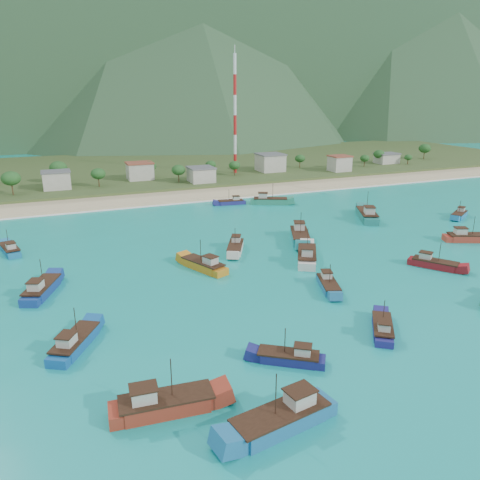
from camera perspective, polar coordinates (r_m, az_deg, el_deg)
name	(u,v)px	position (r m, az deg, el deg)	size (l,w,h in m)	color
ground	(270,284)	(86.86, 3.73, -5.33)	(600.00, 600.00, 0.00)	#0C897F
beach	(167,198)	(158.47, -8.87, 5.12)	(400.00, 18.00, 1.20)	beige
land	(134,170)	(217.30, -12.75, 8.28)	(400.00, 110.00, 2.40)	#385123
surf_line	(174,204)	(149.47, -8.00, 4.40)	(400.00, 2.50, 0.08)	white
mountains	(50,3)	(481.37, -22.19, 25.22)	(1520.00, 440.00, 260.00)	slate
village	(159,172)	(180.83, -9.81, 8.13)	(213.63, 29.08, 7.26)	beige
vegetation	(124,173)	(179.12, -13.93, 7.92)	(274.38, 25.88, 8.46)	#235623
radio_tower	(235,115)	(193.59, -0.61, 14.98)	(1.20, 1.20, 46.34)	red
boat_0	(231,203)	(147.16, -1.09, 4.58)	(9.02, 3.70, 5.17)	navy
boat_1	(367,215)	(134.38, 15.23, 2.91)	(9.63, 14.00, 8.05)	#1D7169
boat_2	(42,290)	(89.18, -23.02, -5.60)	(7.21, 11.51, 6.56)	navy
boat_3	(459,215)	(145.65, 25.16, 2.75)	(9.06, 6.90, 5.31)	#1C75AF
boat_4	(282,419)	(52.94, 5.19, -20.94)	(12.64, 5.61, 7.21)	#1B6498
boat_6	(307,257)	(98.79, 8.16, -2.01)	(9.25, 12.39, 7.22)	beige
boat_7	(328,285)	(85.90, 10.71, -5.47)	(5.56, 9.46, 5.37)	#1D6491
boat_8	(468,238)	(123.02, 26.06, 0.23)	(11.43, 7.43, 6.53)	#AF3424
boat_10	(235,248)	(103.89, -0.56, -0.97)	(7.18, 10.25, 5.91)	beige
boat_11	(290,358)	(63.38, 6.08, -14.15)	(8.90, 7.25, 5.30)	navy
boat_14	(10,250)	(114.41, -26.24, -1.11)	(5.06, 9.86, 5.59)	#166A9C
boat_16	(300,237)	(111.83, 7.30, 0.42)	(8.76, 13.27, 7.59)	teal
boat_17	(204,266)	(93.36, -4.44, -3.15)	(7.35, 11.33, 6.47)	orange
boat_21	(270,201)	(147.91, 3.63, 4.74)	(12.11, 8.11, 6.94)	#258263
boat_23	(75,343)	(69.84, -19.48, -11.80)	(7.93, 10.52, 6.14)	#105095
boat_24	(382,329)	(72.92, 16.98, -10.36)	(7.37, 8.89, 5.32)	navy
boat_25	(165,405)	(55.35, -9.19, -19.22)	(11.96, 4.45, 6.92)	maroon
boat_28	(434,264)	(102.01, 22.58, -2.76)	(7.85, 9.64, 5.74)	maroon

